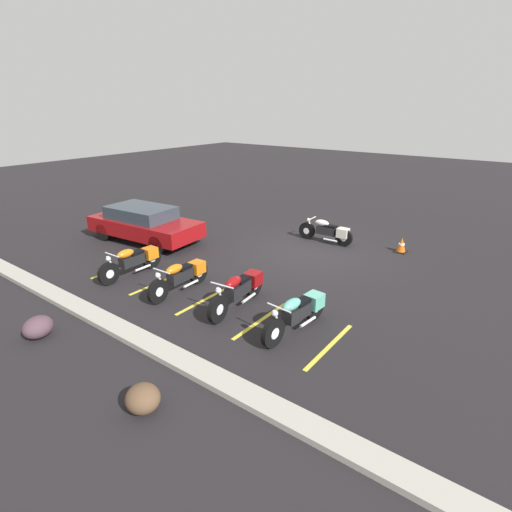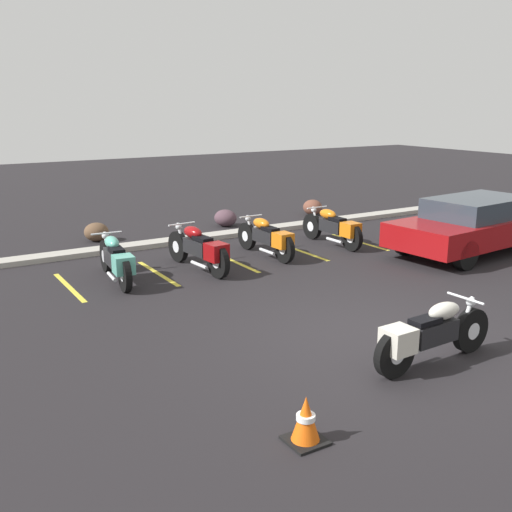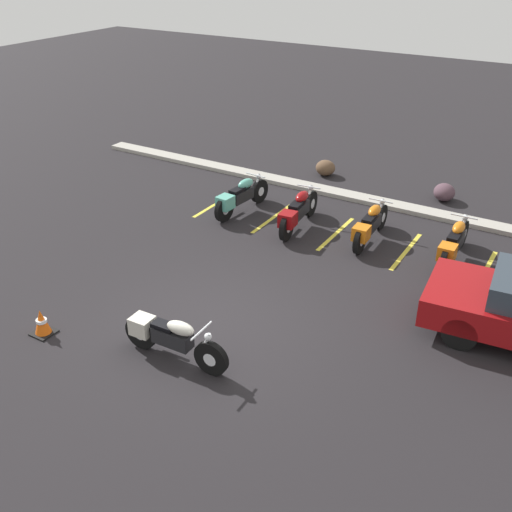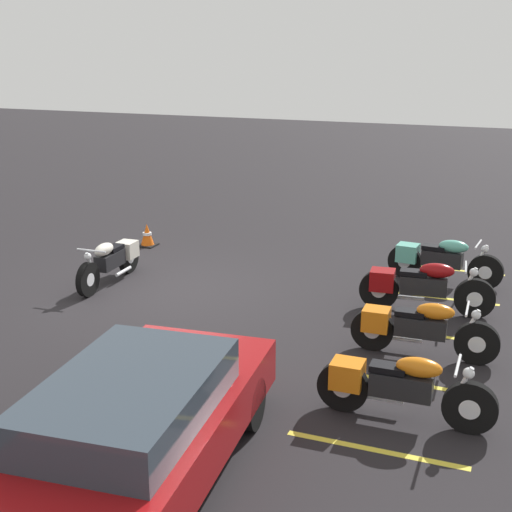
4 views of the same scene
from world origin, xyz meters
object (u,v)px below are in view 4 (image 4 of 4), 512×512
Objects in this scene: car_red at (136,426)px; parked_bike_3 at (396,385)px; parked_bike_0 at (439,259)px; parked_bike_1 at (419,286)px; traffic_cone at (147,236)px; parked_bike_2 at (416,327)px; motorcycle_cream_featured at (112,260)px.

parked_bike_3 is at bearing -49.12° from car_red.
car_red is at bearing -99.18° from parked_bike_0.
traffic_cone is at bearing 157.66° from parked_bike_1.
traffic_cone is (-3.79, -6.67, -0.21)m from parked_bike_2.
parked_bike_0 reaches higher than traffic_cone.
parked_bike_3 is at bearing 60.00° from motorcycle_cream_featured.
car_red is 9.25m from traffic_cone.
parked_bike_2 is (3.58, 0.15, -0.01)m from parked_bike_0.
parked_bike_3 reaches higher than motorcycle_cream_featured.
traffic_cone is at bearing -176.55° from parked_bike_0.
parked_bike_0 is 0.97× the size of parked_bike_1.
parked_bike_2 is 4.81m from car_red.
parked_bike_1 is 1.83m from parked_bike_2.
parked_bike_3 is at bearing -82.50° from parked_bike_0.
parked_bike_3 is (5.56, 0.22, -0.00)m from parked_bike_0.
parked_bike_0 is 4.28× the size of traffic_cone.
parked_bike_1 is at bearing 94.10° from parked_bike_3.
parked_bike_0 is 3.59m from parked_bike_2.
traffic_cone is (-5.76, -6.74, -0.22)m from parked_bike_3.
car_red is at bearing -118.70° from parked_bike_2.
traffic_cone is (-8.07, -4.49, -0.44)m from car_red.
car_red is at bearing 32.77° from motorcycle_cream_featured.
car_red is 8.63× the size of traffic_cone.
motorcycle_cream_featured is 6.15m from parked_bike_2.
parked_bike_3 reaches higher than parked_bike_2.
traffic_cone is (-2.49, -0.66, -0.21)m from motorcycle_cream_featured.
car_red is at bearing -112.85° from parked_bike_1.
car_red reaches higher than parked_bike_1.
parked_bike_3 is 4.25× the size of traffic_cone.
parked_bike_2 reaches higher than motorcycle_cream_featured.
car_red is (4.29, -2.17, 0.23)m from parked_bike_2.
parked_bike_3 is 8.87m from traffic_cone.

